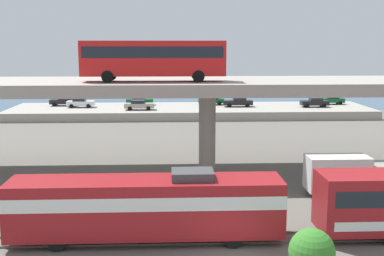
{
  "coord_description": "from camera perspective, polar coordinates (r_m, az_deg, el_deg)",
  "views": [
    {
      "loc": [
        -3.32,
        -23.4,
        11.35
      ],
      "look_at": [
        -1.09,
        25.98,
        2.88
      ],
      "focal_mm": 46.25,
      "sensor_mm": 36.0,
      "label": 1
    }
  ],
  "objects": [
    {
      "name": "parked_car_4",
      "position": [
        79.8,
        5.35,
        3.02
      ],
      "size": [
        4.63,
        1.84,
        1.5
      ],
      "rotation": [
        0.0,
        0.0,
        3.14
      ],
      "color": "black",
      "rests_on": "pier_parking_lot"
    },
    {
      "name": "parked_car_3",
      "position": [
        80.57,
        -12.74,
        2.89
      ],
      "size": [
        4.27,
        1.94,
        1.5
      ],
      "color": "silver",
      "rests_on": "pier_parking_lot"
    },
    {
      "name": "shrub_right",
      "position": [
        25.96,
        13.64,
        -13.68
      ],
      "size": [
        2.31,
        2.31,
        2.31
      ],
      "primitive_type": "sphere",
      "color": "#367E29",
      "rests_on": "ground_plane"
    },
    {
      "name": "harbor_water",
      "position": [
        102.09,
        -0.71,
        3.34
      ],
      "size": [
        140.0,
        36.0,
        0.01
      ],
      "primitive_type": "cube",
      "color": "#385B7A",
      "rests_on": "ground_plane"
    },
    {
      "name": "service_truck_west",
      "position": [
        39.16,
        17.61,
        -5.1
      ],
      "size": [
        6.8,
        2.46,
        3.04
      ],
      "color": "#9E998C",
      "rests_on": "ground_plane"
    },
    {
      "name": "highway_overpass",
      "position": [
        43.71,
        1.79,
        4.49
      ],
      "size": [
        96.0,
        10.53,
        8.18
      ],
      "color": "#9E998E",
      "rests_on": "ground_plane"
    },
    {
      "name": "parked_car_5",
      "position": [
        81.4,
        13.96,
        2.9
      ],
      "size": [
        4.36,
        1.83,
        1.5
      ],
      "rotation": [
        0.0,
        0.0,
        3.14
      ],
      "color": "black",
      "rests_on": "pier_parking_lot"
    },
    {
      "name": "parked_car_2",
      "position": [
        83.36,
        -14.59,
        3.03
      ],
      "size": [
        4.23,
        1.93,
        1.5
      ],
      "rotation": [
        0.0,
        0.0,
        3.14
      ],
      "color": "black",
      "rests_on": "pier_parking_lot"
    },
    {
      "name": "rail_strip_far",
      "position": [
        30.5,
        3.94,
        -12.02
      ],
      "size": [
        110.0,
        0.12,
        0.12
      ],
      "primitive_type": "cube",
      "color": "#59544C",
      "rests_on": "ground_plane"
    },
    {
      "name": "transit_bus_on_overpass",
      "position": [
        41.91,
        -4.46,
        8.18
      ],
      "size": [
        12.0,
        2.68,
        3.4
      ],
      "color": "red",
      "rests_on": "highway_overpass"
    },
    {
      "name": "parked_car_7",
      "position": [
        85.92,
        15.78,
        3.17
      ],
      "size": [
        4.17,
        1.85,
        1.5
      ],
      "rotation": [
        0.0,
        0.0,
        3.14
      ],
      "color": "#0C4C26",
      "rests_on": "pier_parking_lot"
    },
    {
      "name": "rail_strip_near",
      "position": [
        29.14,
        4.27,
        -13.09
      ],
      "size": [
        110.0,
        0.12,
        0.12
      ],
      "primitive_type": "cube",
      "color": "#59544C",
      "rests_on": "ground_plane"
    },
    {
      "name": "parked_car_0",
      "position": [
        82.03,
        2.24,
        3.23
      ],
      "size": [
        4.23,
        1.85,
        1.5
      ],
      "rotation": [
        0.0,
        0.0,
        3.14
      ],
      "color": "#0C4C26",
      "rests_on": "pier_parking_lot"
    },
    {
      "name": "parked_car_6",
      "position": [
        82.02,
        -6.07,
        3.19
      ],
      "size": [
        4.41,
        1.84,
        1.5
      ],
      "color": "#0C4C26",
      "rests_on": "pier_parking_lot"
    },
    {
      "name": "pier_parking_lot",
      "position": [
        79.2,
        -0.16,
        1.97
      ],
      "size": [
        56.85,
        13.32,
        1.31
      ],
      "primitive_type": "cube",
      "color": "#9E998E",
      "rests_on": "ground_plane"
    },
    {
      "name": "train_locomotive",
      "position": [
        28.97,
        -6.87,
        -8.77
      ],
      "size": [
        16.75,
        3.04,
        4.18
      ],
      "rotation": [
        0.0,
        0.0,
        3.14
      ],
      "color": "maroon",
      "rests_on": "ground_plane"
    },
    {
      "name": "parked_car_1",
      "position": [
        76.03,
        -6.12,
        2.67
      ],
      "size": [
        4.53,
        1.9,
        1.5
      ],
      "color": "#9E998C",
      "rests_on": "pier_parking_lot"
    }
  ]
}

